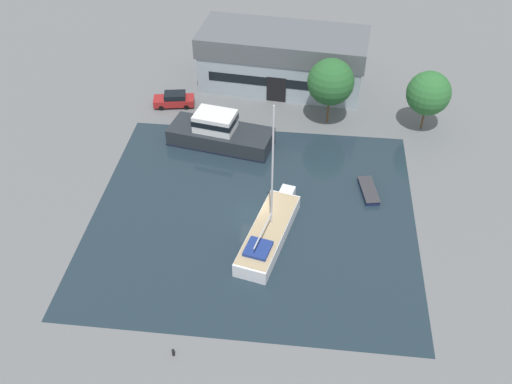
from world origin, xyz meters
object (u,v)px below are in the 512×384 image
(warehouse_building, at_px, (283,59))
(quay_tree_by_water, at_px, (429,93))
(parked_car, at_px, (174,100))
(small_dinghy, at_px, (369,191))
(quay_tree_near_building, at_px, (331,82))
(sailboat_moored, at_px, (269,232))
(motor_cruiser, at_px, (219,133))

(warehouse_building, bearing_deg, quay_tree_by_water, -20.35)
(parked_car, height_order, small_dinghy, parked_car)
(small_dinghy, bearing_deg, quay_tree_near_building, 98.63)
(quay_tree_near_building, relative_size, parked_car, 1.55)
(quay_tree_near_building, height_order, parked_car, quay_tree_near_building)
(quay_tree_by_water, bearing_deg, sailboat_moored, -128.64)
(warehouse_building, height_order, parked_car, warehouse_building)
(warehouse_building, relative_size, sailboat_moored, 1.54)
(quay_tree_near_building, bearing_deg, quay_tree_by_water, -0.73)
(quay_tree_near_building, bearing_deg, small_dinghy, -70.82)
(quay_tree_near_building, xyz_separation_m, parked_car, (-17.45, 1.40, -4.15))
(motor_cruiser, xyz_separation_m, small_dinghy, (15.21, -6.43, -1.04))
(quay_tree_by_water, relative_size, sailboat_moored, 0.51)
(sailboat_moored, distance_m, motor_cruiser, 14.94)
(warehouse_building, xyz_separation_m, quay_tree_near_building, (5.58, -7.58, 1.57))
(sailboat_moored, bearing_deg, parked_car, 135.37)
(sailboat_moored, xyz_separation_m, motor_cruiser, (-6.44, 13.47, 0.52))
(quay_tree_near_building, xyz_separation_m, small_dinghy, (4.07, -11.71, -4.73))
(warehouse_building, height_order, quay_tree_near_building, quay_tree_near_building)
(sailboat_moored, bearing_deg, motor_cruiser, 128.60)
(sailboat_moored, bearing_deg, warehouse_building, 104.96)
(quay_tree_near_building, distance_m, sailboat_moored, 19.78)
(warehouse_building, relative_size, small_dinghy, 4.88)
(sailboat_moored, distance_m, small_dinghy, 11.26)
(motor_cruiser, relative_size, small_dinghy, 2.77)
(warehouse_building, distance_m, quay_tree_near_building, 9.54)
(parked_car, relative_size, small_dinghy, 1.18)
(small_dinghy, bearing_deg, warehouse_building, 106.03)
(quay_tree_by_water, bearing_deg, quay_tree_near_building, 179.27)
(motor_cruiser, bearing_deg, warehouse_building, -12.55)
(quay_tree_by_water, bearing_deg, small_dinghy, -117.82)
(parked_car, distance_m, sailboat_moored, 23.84)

